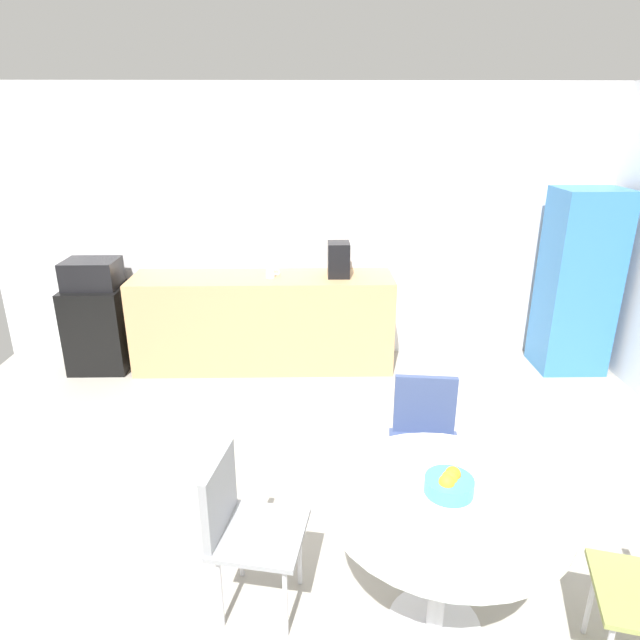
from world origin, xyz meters
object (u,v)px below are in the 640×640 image
at_px(mini_fridge, 100,327).
at_px(chair_gray, 239,517).
at_px(chair_navy, 425,429).
at_px(microwave, 92,274).
at_px(coffee_maker, 339,259).
at_px(mug_white, 271,273).
at_px(locker_cabinet, 578,282).
at_px(fruit_bowl, 449,484).
at_px(round_table, 444,526).

bearing_deg(mini_fridge, chair_gray, -59.40).
bearing_deg(chair_navy, microwave, 142.64).
relative_size(microwave, coffee_maker, 1.50).
xyz_separation_m(chair_navy, mug_white, (-1.05, 2.03, 0.43)).
bearing_deg(chair_navy, locker_cabinet, 47.70).
relative_size(locker_cabinet, fruit_bowl, 7.93).
bearing_deg(coffee_maker, locker_cabinet, -2.58).
relative_size(round_table, mug_white, 8.20).
distance_m(locker_cabinet, chair_gray, 3.95).
bearing_deg(locker_cabinet, chair_gray, -136.01).
distance_m(mini_fridge, locker_cabinet, 4.53).
bearing_deg(round_table, coffee_maker, 96.06).
relative_size(locker_cabinet, mug_white, 13.28).
xyz_separation_m(chair_gray, fruit_bowl, (0.95, -0.13, 0.28)).
height_order(chair_navy, mug_white, mug_white).
bearing_deg(fruit_bowl, coffee_maker, 96.51).
distance_m(microwave, chair_gray, 3.32).
height_order(chair_navy, coffee_maker, coffee_maker).
distance_m(fruit_bowl, mug_white, 3.09).
bearing_deg(fruit_bowl, round_table, -112.96).
relative_size(mini_fridge, round_table, 0.76).
height_order(mini_fridge, mug_white, mug_white).
height_order(mini_fridge, locker_cabinet, locker_cabinet).
bearing_deg(locker_cabinet, chair_navy, -132.30).
bearing_deg(chair_gray, mini_fridge, 120.60).
bearing_deg(mug_white, chair_gray, -89.65).
relative_size(fruit_bowl, mug_white, 1.67).
distance_m(round_table, fruit_bowl, 0.20).
relative_size(chair_navy, mug_white, 6.43).
bearing_deg(coffee_maker, chair_navy, -78.34).
relative_size(mini_fridge, microwave, 1.68).
bearing_deg(locker_cabinet, mug_white, 178.79).
distance_m(mini_fridge, chair_navy, 3.42).
bearing_deg(microwave, mini_fridge, 0.00).
xyz_separation_m(mini_fridge, chair_navy, (2.71, -2.07, 0.12)).
distance_m(round_table, coffee_maker, 3.06).
height_order(locker_cabinet, coffee_maker, locker_cabinet).
distance_m(mini_fridge, fruit_bowl, 3.98).
distance_m(mini_fridge, chair_gray, 3.29).
bearing_deg(mini_fridge, mug_white, -1.38).
relative_size(chair_gray, fruit_bowl, 3.84).
xyz_separation_m(mini_fridge, round_table, (2.61, -3.01, 0.21)).
distance_m(chair_gray, coffee_maker, 2.95).
distance_m(chair_navy, fruit_bowl, 0.94).
bearing_deg(microwave, chair_gray, -59.40).
height_order(round_table, fruit_bowl, fruit_bowl).
xyz_separation_m(round_table, chair_navy, (0.11, 0.94, -0.09)).
bearing_deg(mug_white, chair_navy, -62.56).
bearing_deg(microwave, round_table, -49.14).
relative_size(round_table, chair_navy, 1.28).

